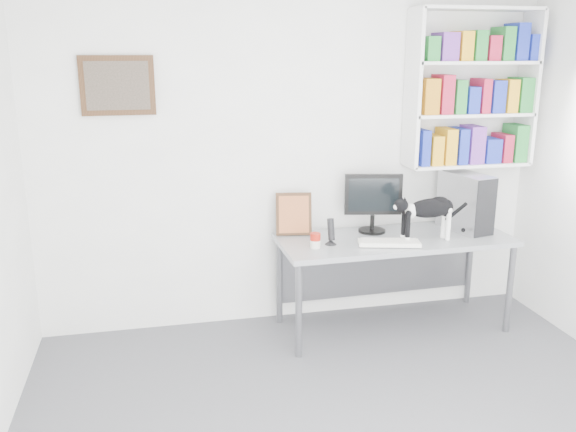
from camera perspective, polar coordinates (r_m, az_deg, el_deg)
The scene contains 11 objects.
room at distance 2.93m, azimuth 9.58°, elevation -0.65°, with size 4.01×4.01×2.70m.
bookshelf at distance 5.11m, azimuth 16.82°, elevation 11.33°, with size 1.03×0.28×1.24m, color white.
wall_art at distance 4.58m, azimuth -15.66°, elevation 11.67°, with size 0.52×0.04×0.42m, color #472916.
desk at distance 4.89m, azimuth 9.77°, elevation -6.16°, with size 1.80×0.70×0.75m, color gray.
monitor at distance 4.82m, azimuth 7.95°, elevation 1.24°, with size 0.45×0.21×0.48m, color black.
keyboard at distance 4.58m, azimuth 9.43°, elevation -2.47°, with size 0.45×0.17×0.03m, color white.
pc_tower at distance 5.05m, azimuth 16.26°, elevation 1.28°, with size 0.20×0.46×0.46m, color silver.
speaker at distance 4.51m, azimuth 4.04°, elevation -1.42°, with size 0.09×0.09×0.21m, color black.
leaning_print at distance 4.73m, azimuth 0.54°, elevation 0.26°, with size 0.28×0.11×0.34m, color #472916.
soup_can at distance 4.44m, azimuth 2.57°, elevation -2.30°, with size 0.08×0.08×0.11m, color #AF1B0F.
cat at distance 4.69m, azimuth 12.97°, elevation -0.27°, with size 0.55×0.15×0.34m, color black, non-canonical shape.
Camera 1 is at (-1.08, -2.60, 2.14)m, focal length 38.00 mm.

